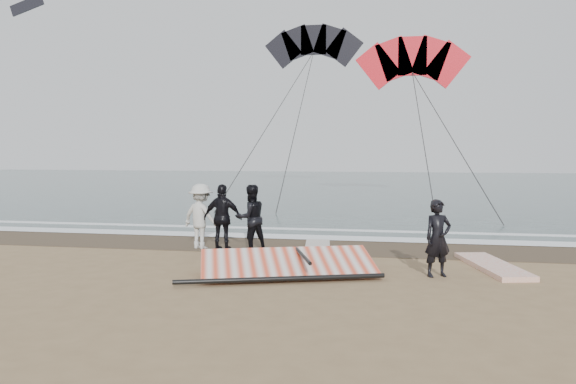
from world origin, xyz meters
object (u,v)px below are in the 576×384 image
(board_cream, at_px, (317,249))
(man_main, at_px, (438,238))
(sail_rig, at_px, (286,265))
(board_white, at_px, (492,266))

(board_cream, bearing_deg, man_main, -48.84)
(board_cream, relative_size, sail_rig, 0.61)
(man_main, relative_size, board_cream, 0.66)
(man_main, xyz_separation_m, board_white, (1.29, 1.07, -0.75))
(board_white, height_order, board_cream, board_white)
(man_main, distance_m, board_white, 1.83)
(man_main, relative_size, sail_rig, 0.40)
(man_main, height_order, sail_rig, man_main)
(board_cream, distance_m, sail_rig, 2.96)
(man_main, xyz_separation_m, board_cream, (-2.86, 2.60, -0.76))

